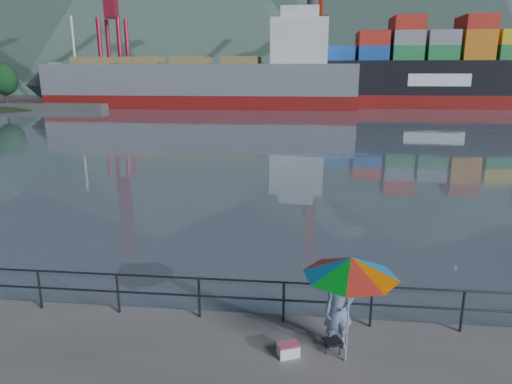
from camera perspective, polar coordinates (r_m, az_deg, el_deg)
harbor_water at (r=138.07m, az=4.78°, el=12.30°), size 500.00×280.00×0.00m
far_dock at (r=101.29m, az=10.01°, el=11.28°), size 200.00×40.00×0.40m
guardrail at (r=11.42m, az=-12.13°, el=-12.47°), size 22.00×0.06×1.03m
mountains at (r=220.58m, az=16.48°, el=21.93°), size 600.00×332.80×80.00m
port_cranes at (r=96.53m, az=24.15°, el=19.64°), size 116.00×28.00×38.40m
container_stacks at (r=105.43m, az=23.15°, el=12.25°), size 58.00×5.40×7.80m
fisherman at (r=9.98m, az=10.29°, el=-14.37°), size 0.69×0.52×1.72m
beach_umbrella at (r=9.03m, az=11.76°, el=-9.12°), size 2.16×2.16×2.27m
folding_stool at (r=10.24m, az=9.55°, el=-18.34°), size 0.46×0.46×0.23m
cooler_bag at (r=9.97m, az=4.04°, el=-19.16°), size 0.50×0.42×0.25m
fishing_rod at (r=11.54m, az=9.10°, el=-14.93°), size 0.53×1.61×1.18m
bulk_carrier at (r=80.13m, az=-5.60°, el=13.52°), size 52.35×9.06×14.50m
container_ship at (r=87.04m, az=22.30°, el=13.79°), size 54.38×9.06×18.10m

